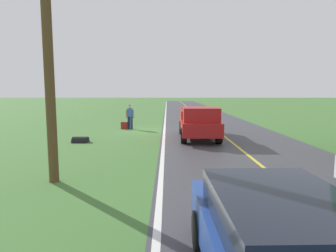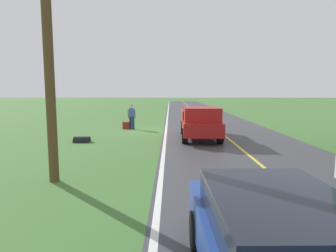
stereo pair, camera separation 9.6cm
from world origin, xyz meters
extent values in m
plane|color=#427033|center=(0.00, 0.00, 0.00)|extent=(200.00, 200.00, 0.00)
cube|color=#3D3D42|center=(-4.90, 0.00, 0.00)|extent=(7.54, 120.00, 0.00)
cube|color=silver|center=(-1.32, 0.00, 0.01)|extent=(0.16, 117.60, 0.00)
cube|color=gold|center=(-4.90, 0.00, 0.01)|extent=(0.14, 117.60, 0.00)
cylinder|color=navy|center=(1.01, -0.66, 0.44)|extent=(0.18, 0.18, 0.88)
cylinder|color=navy|center=(1.24, -0.90, 0.44)|extent=(0.18, 0.18, 0.88)
cube|color=#335999|center=(1.13, -0.78, 1.17)|extent=(0.41, 0.27, 0.58)
sphere|color=tan|center=(1.13, -0.78, 1.57)|extent=(0.23, 0.23, 0.23)
sphere|color=#4C564C|center=(1.13, -0.78, 1.65)|extent=(0.20, 0.20, 0.20)
cube|color=navy|center=(1.13, -0.98, 1.20)|extent=(0.32, 0.21, 0.44)
cylinder|color=tan|center=(0.87, -0.76, 1.06)|extent=(0.10, 0.10, 0.58)
cylinder|color=tan|center=(1.39, -0.75, 1.06)|extent=(0.10, 0.10, 0.58)
cube|color=maroon|center=(1.54, -0.72, 0.25)|extent=(0.46, 0.21, 0.50)
cube|color=#B21919|center=(-3.30, 3.17, 0.75)|extent=(2.11, 5.44, 0.70)
cube|color=#B21919|center=(-3.27, 4.36, 1.46)|extent=(1.88, 2.20, 0.72)
cube|color=black|center=(-3.27, 4.36, 1.53)|extent=(1.71, 1.33, 0.43)
cube|color=#B21919|center=(-4.26, 2.11, 1.33)|extent=(0.16, 3.03, 0.45)
cube|color=#B21919|center=(-2.38, 2.07, 1.33)|extent=(0.16, 3.03, 0.45)
cube|color=#B21919|center=(-3.35, 0.58, 1.33)|extent=(1.84, 0.14, 0.45)
cylinder|color=black|center=(-4.16, 4.94, 0.40)|extent=(0.32, 0.81, 0.80)
cylinder|color=black|center=(-2.36, 4.90, 0.40)|extent=(0.32, 0.81, 0.80)
cylinder|color=black|center=(-4.23, 1.64, 0.40)|extent=(0.32, 0.81, 0.80)
cylinder|color=black|center=(-2.43, 1.60, 0.40)|extent=(0.32, 0.81, 0.80)
cube|color=black|center=(-2.94, 16.10, 1.18)|extent=(1.67, 2.41, 0.46)
cylinder|color=black|center=(-3.76, 14.89, 0.33)|extent=(0.25, 0.66, 0.66)
cylinder|color=black|center=(-2.07, 14.92, 0.33)|extent=(0.25, 0.66, 0.66)
cylinder|color=brown|center=(1.85, 11.23, 3.58)|extent=(0.28, 0.28, 7.16)
cylinder|color=black|center=(3.06, 4.61, 0.00)|extent=(0.80, 0.60, 0.60)
camera|label=1|loc=(-1.51, 19.52, 2.67)|focal=30.75mm
camera|label=2|loc=(-1.61, 19.52, 2.67)|focal=30.75mm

